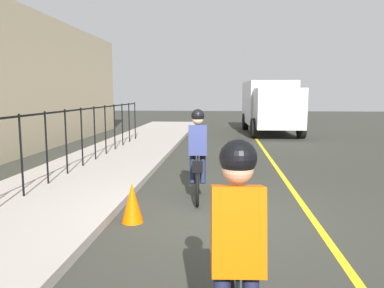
{
  "coord_description": "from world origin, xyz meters",
  "views": [
    {
      "loc": [
        -6.32,
        -0.07,
        2.13
      ],
      "look_at": [
        2.03,
        0.64,
        1.0
      ],
      "focal_mm": 35.14,
      "sensor_mm": 36.0,
      "label": 1
    }
  ],
  "objects_px": {
    "cyclist_lead": "(198,155)",
    "traffic_cone_near": "(132,203)",
    "cyclist_follow": "(237,269)",
    "box_truck_background": "(270,104)"
  },
  "relations": [
    {
      "from": "cyclist_follow",
      "to": "box_truck_background",
      "type": "height_order",
      "value": "box_truck_background"
    },
    {
      "from": "cyclist_follow",
      "to": "box_truck_background",
      "type": "distance_m",
      "value": 18.3
    },
    {
      "from": "cyclist_lead",
      "to": "traffic_cone_near",
      "type": "height_order",
      "value": "cyclist_lead"
    },
    {
      "from": "traffic_cone_near",
      "to": "cyclist_lead",
      "type": "bearing_deg",
      "value": -34.81
    },
    {
      "from": "traffic_cone_near",
      "to": "cyclist_follow",
      "type": "bearing_deg",
      "value": -154.96
    },
    {
      "from": "box_truck_background",
      "to": "traffic_cone_near",
      "type": "distance_m",
      "value": 15.28
    },
    {
      "from": "cyclist_follow",
      "to": "traffic_cone_near",
      "type": "bearing_deg",
      "value": 21.47
    },
    {
      "from": "cyclist_follow",
      "to": "traffic_cone_near",
      "type": "relative_size",
      "value": 2.72
    },
    {
      "from": "box_truck_background",
      "to": "traffic_cone_near",
      "type": "xyz_separation_m",
      "value": [
        -14.71,
        3.96,
        -1.22
      ]
    },
    {
      "from": "cyclist_lead",
      "to": "cyclist_follow",
      "type": "relative_size",
      "value": 1.0
    }
  ]
}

